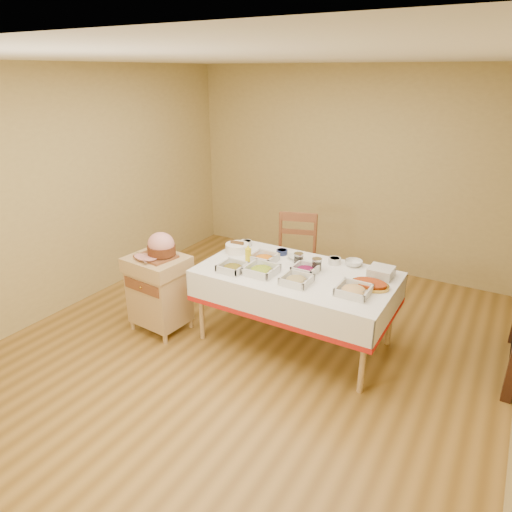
{
  "coord_description": "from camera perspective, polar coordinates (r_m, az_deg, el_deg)",
  "views": [
    {
      "loc": [
        1.96,
        -3.26,
        2.52
      ],
      "look_at": [
        -0.08,
        0.2,
        0.88
      ],
      "focal_mm": 32.0,
      "sensor_mm": 36.0,
      "label": 1
    }
  ],
  "objects": [
    {
      "name": "serving_dish_a",
      "position": [
        4.3,
        -2.96,
        -1.44
      ],
      "size": [
        0.24,
        0.24,
        0.1
      ],
      "color": "silver",
      "rests_on": "dining_table"
    },
    {
      "name": "small_bowl_left",
      "position": [
        4.91,
        -1.18,
        1.65
      ],
      "size": [
        0.12,
        0.12,
        0.05
      ],
      "color": "silver",
      "rests_on": "dining_table"
    },
    {
      "name": "serving_dish_b",
      "position": [
        4.23,
        0.68,
        -1.76
      ],
      "size": [
        0.27,
        0.27,
        0.11
      ],
      "color": "silver",
      "rests_on": "dining_table"
    },
    {
      "name": "dining_chair",
      "position": [
        5.17,
        4.93,
        -0.4
      ],
      "size": [
        0.58,
        0.57,
        1.03
      ],
      "color": "brown",
      "rests_on": "ground"
    },
    {
      "name": "dining_table",
      "position": [
        4.37,
        5.01,
        -3.9
      ],
      "size": [
        1.82,
        1.02,
        0.76
      ],
      "color": "tan",
      "rests_on": "ground"
    },
    {
      "name": "preserve_jar_left",
      "position": [
        4.44,
        5.34,
        -0.44
      ],
      "size": [
        0.09,
        0.09,
        0.12
      ],
      "color": "silver",
      "rests_on": "dining_table"
    },
    {
      "name": "serving_dish_d",
      "position": [
        3.95,
        12.11,
        -4.19
      ],
      "size": [
        0.27,
        0.27,
        0.1
      ],
      "color": "silver",
      "rests_on": "dining_table"
    },
    {
      "name": "brass_platter",
      "position": [
        4.11,
        14.05,
        -3.48
      ],
      "size": [
        0.34,
        0.24,
        0.04
      ],
      "color": "#B98F34",
      "rests_on": "dining_table"
    },
    {
      "name": "serving_dish_e",
      "position": [
        4.5,
        1.0,
        -0.26
      ],
      "size": [
        0.25,
        0.24,
        0.11
      ],
      "color": "silver",
      "rests_on": "dining_table"
    },
    {
      "name": "butcher_cart",
      "position": [
        4.74,
        -12.03,
        -4.05
      ],
      "size": [
        0.6,
        0.51,
        0.8
      ],
      "color": "tan",
      "rests_on": "ground"
    },
    {
      "name": "bowl_small_imported",
      "position": [
        4.5,
        12.11,
        -0.87
      ],
      "size": [
        0.22,
        0.22,
        0.05
      ],
      "primitive_type": "imported",
      "rotation": [
        0.0,
        0.0,
        -0.36
      ],
      "color": "silver",
      "rests_on": "dining_table"
    },
    {
      "name": "small_bowl_mid",
      "position": [
        4.68,
        3.27,
        0.53
      ],
      "size": [
        0.12,
        0.12,
        0.05
      ],
      "color": "navy",
      "rests_on": "dining_table"
    },
    {
      "name": "plate_stack",
      "position": [
        4.32,
        15.36,
        -1.96
      ],
      "size": [
        0.21,
        0.21,
        0.09
      ],
      "color": "silver",
      "rests_on": "dining_table"
    },
    {
      "name": "preserve_jar_right",
      "position": [
        4.33,
        7.61,
        -1.12
      ],
      "size": [
        0.09,
        0.09,
        0.12
      ],
      "color": "silver",
      "rests_on": "dining_table"
    },
    {
      "name": "serving_dish_c",
      "position": [
        4.06,
        5.06,
        -2.99
      ],
      "size": [
        0.25,
        0.25,
        0.1
      ],
      "color": "silver",
      "rests_on": "dining_table"
    },
    {
      "name": "small_bowl_right",
      "position": [
        4.51,
        9.8,
        -0.56
      ],
      "size": [
        0.12,
        0.12,
        0.06
      ],
      "color": "silver",
      "rests_on": "dining_table"
    },
    {
      "name": "serving_dish_f",
      "position": [
        4.28,
        6.2,
        -1.66
      ],
      "size": [
        0.23,
        0.22,
        0.11
      ],
      "color": "silver",
      "rests_on": "dining_table"
    },
    {
      "name": "mustard_bottle",
      "position": [
        4.45,
        -0.99,
        0.14
      ],
      "size": [
        0.06,
        0.06,
        0.19
      ],
      "color": "yellow",
      "rests_on": "dining_table"
    },
    {
      "name": "room_shell",
      "position": [
        3.99,
        -0.44,
        4.49
      ],
      "size": [
        5.0,
        5.0,
        5.0
      ],
      "color": "olive",
      "rests_on": "ground"
    },
    {
      "name": "bowl_white_imported",
      "position": [
        4.58,
        4.93,
        -0.16
      ],
      "size": [
        0.19,
        0.19,
        0.04
      ],
      "primitive_type": "imported",
      "rotation": [
        0.0,
        0.0,
        -0.35
      ],
      "color": "silver",
      "rests_on": "dining_table"
    },
    {
      "name": "bread_basket",
      "position": [
        4.74,
        -2.37,
        1.05
      ],
      "size": [
        0.24,
        0.24,
        0.11
      ],
      "color": "white",
      "rests_on": "dining_table"
    },
    {
      "name": "ham_on_board",
      "position": [
        4.56,
        -11.86,
        1.11
      ],
      "size": [
        0.39,
        0.37,
        0.26
      ],
      "color": "brown",
      "rests_on": "butcher_cart"
    }
  ]
}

